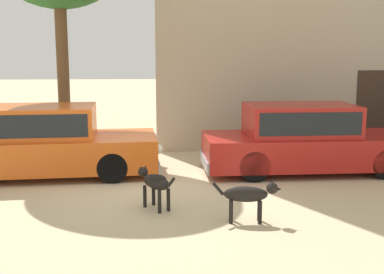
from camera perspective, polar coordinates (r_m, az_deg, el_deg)
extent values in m
plane|color=#CCB78E|center=(9.67, -5.39, -5.52)|extent=(80.00, 80.00, 0.00)
cube|color=#D15619|center=(10.68, -16.52, -1.74)|extent=(4.66, 2.15, 0.67)
cube|color=#D15619|center=(10.58, -16.93, 1.74)|extent=(2.20, 1.71, 0.64)
cube|color=black|center=(10.58, -16.93, 1.80)|extent=(2.04, 1.72, 0.45)
cube|color=#999BA0|center=(10.63, -4.38, -2.67)|extent=(0.26, 1.78, 0.20)
sphere|color=silver|center=(11.26, -4.49, -0.01)|extent=(0.20, 0.20, 0.20)
sphere|color=silver|center=(9.84, -3.97, -1.42)|extent=(0.20, 0.20, 0.20)
cylinder|color=black|center=(11.39, -9.10, -1.71)|extent=(0.62, 0.25, 0.61)
cylinder|color=black|center=(9.82, -9.27, -3.55)|extent=(0.62, 0.25, 0.61)
cube|color=#AD1E19|center=(10.87, 13.48, -1.46)|extent=(4.56, 1.80, 0.65)
cube|color=#AD1E19|center=(10.70, 12.46, 1.98)|extent=(2.29, 1.52, 0.66)
cube|color=black|center=(10.70, 12.46, 2.03)|extent=(2.11, 1.54, 0.46)
cube|color=#999BA0|center=(10.45, 1.64, -2.86)|extent=(0.15, 1.69, 0.20)
cube|color=red|center=(11.09, 1.23, -0.11)|extent=(0.04, 0.18, 0.18)
cube|color=red|center=(9.65, 2.12, -1.60)|extent=(0.04, 0.18, 0.18)
cylinder|color=black|center=(12.08, 18.47, -1.38)|extent=(0.63, 0.21, 0.63)
cylinder|color=black|center=(11.30, 5.69, -1.66)|extent=(0.63, 0.21, 0.63)
cylinder|color=black|center=(9.84, 7.26, -3.40)|extent=(0.63, 0.21, 0.63)
cube|color=#38281E|center=(13.82, 20.65, 2.93)|extent=(1.10, 0.02, 2.10)
cylinder|color=black|center=(8.23, -5.51, -6.89)|extent=(0.06, 0.06, 0.37)
cylinder|color=black|center=(8.33, -4.50, -6.67)|extent=(0.06, 0.06, 0.37)
cylinder|color=black|center=(7.92, -3.80, -7.55)|extent=(0.06, 0.06, 0.37)
cylinder|color=black|center=(8.02, -2.77, -7.31)|extent=(0.06, 0.06, 0.37)
ellipsoid|color=black|center=(8.05, -4.18, -5.26)|extent=(0.57, 0.65, 0.24)
ellipsoid|color=black|center=(8.00, -3.99, -4.87)|extent=(0.39, 0.41, 0.13)
sphere|color=black|center=(8.32, -5.72, -4.08)|extent=(0.17, 0.17, 0.17)
cone|color=black|center=(8.40, -6.06, -4.06)|extent=(0.13, 0.13, 0.09)
cone|color=black|center=(8.28, -6.02, -3.62)|extent=(0.08, 0.08, 0.08)
cone|color=black|center=(8.33, -5.44, -3.52)|extent=(0.08, 0.08, 0.08)
cylinder|color=black|center=(7.73, -2.47, -5.32)|extent=(0.15, 0.18, 0.19)
cylinder|color=black|center=(7.64, 7.84, -8.35)|extent=(0.06, 0.06, 0.35)
cylinder|color=black|center=(7.49, 7.92, -8.73)|extent=(0.06, 0.06, 0.35)
cylinder|color=black|center=(7.62, 4.55, -8.34)|extent=(0.06, 0.06, 0.35)
cylinder|color=black|center=(7.47, 4.57, -8.71)|extent=(0.06, 0.06, 0.35)
ellipsoid|color=black|center=(7.47, 6.26, -6.63)|extent=(0.69, 0.29, 0.24)
sphere|color=black|center=(7.47, 9.31, -5.89)|extent=(0.18, 0.18, 0.18)
cone|color=black|center=(7.49, 10.02, -5.99)|extent=(0.11, 0.11, 0.10)
cone|color=black|center=(7.50, 9.29, -5.20)|extent=(0.07, 0.07, 0.08)
cone|color=black|center=(7.40, 9.37, -5.41)|extent=(0.07, 0.07, 0.08)
cylinder|color=black|center=(7.44, 3.06, -6.04)|extent=(0.20, 0.07, 0.21)
cylinder|color=brown|center=(12.12, -14.75, 6.65)|extent=(0.28, 0.28, 3.91)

